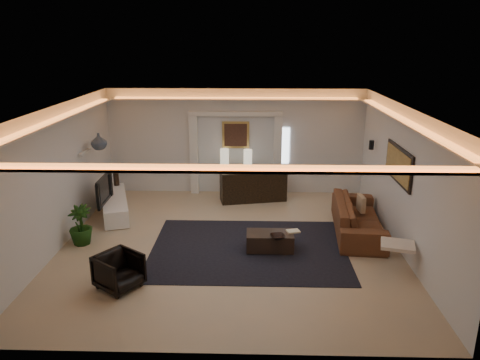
{
  "coord_description": "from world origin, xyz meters",
  "views": [
    {
      "loc": [
        0.47,
        -8.81,
        4.18
      ],
      "look_at": [
        0.2,
        0.6,
        1.25
      ],
      "focal_mm": 34.18,
      "sensor_mm": 36.0,
      "label": 1
    }
  ],
  "objects_px": {
    "sofa": "(358,217)",
    "armchair": "(119,271)",
    "console": "(253,186)",
    "coffee_table": "(270,241)"
  },
  "relations": [
    {
      "from": "armchair",
      "to": "coffee_table",
      "type": "bearing_deg",
      "value": -23.82
    },
    {
      "from": "console",
      "to": "armchair",
      "type": "height_order",
      "value": "console"
    },
    {
      "from": "sofa",
      "to": "armchair",
      "type": "relative_size",
      "value": 3.59
    },
    {
      "from": "armchair",
      "to": "console",
      "type": "bearing_deg",
      "value": 9.08
    },
    {
      "from": "console",
      "to": "sofa",
      "type": "height_order",
      "value": "console"
    },
    {
      "from": "sofa",
      "to": "armchair",
      "type": "height_order",
      "value": "sofa"
    },
    {
      "from": "console",
      "to": "armchair",
      "type": "distance_m",
      "value": 5.13
    },
    {
      "from": "armchair",
      "to": "sofa",
      "type": "bearing_deg",
      "value": -25.8
    },
    {
      "from": "console",
      "to": "armchair",
      "type": "xyz_separation_m",
      "value": [
        -2.32,
        -4.58,
        -0.08
      ]
    },
    {
      "from": "sofa",
      "to": "coffee_table",
      "type": "distance_m",
      "value": 2.21
    }
  ]
}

